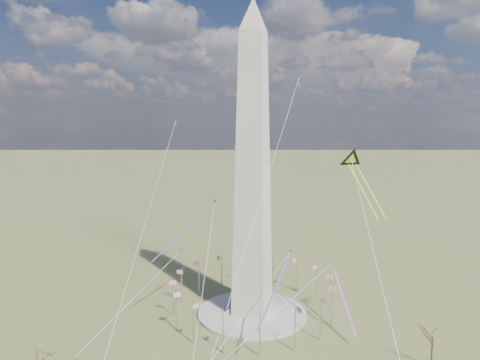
% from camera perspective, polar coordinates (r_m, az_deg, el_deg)
% --- Properties ---
extents(ground, '(2000.00, 2000.00, 0.00)m').
position_cam_1_polar(ground, '(148.97, 1.64, -17.41)').
color(ground, '#596231').
rests_on(ground, ground).
extents(plaza, '(36.00, 36.00, 0.80)m').
position_cam_1_polar(plaza, '(148.80, 1.64, -17.27)').
color(plaza, '#B1AEA2').
rests_on(plaza, ground).
extents(washington_monument, '(15.56, 15.56, 100.00)m').
position_cam_1_polar(washington_monument, '(135.81, 1.71, 1.25)').
color(washington_monument, '#C1B1A1').
rests_on(washington_monument, plaza).
extents(flagpole_ring, '(54.40, 54.40, 13.00)m').
position_cam_1_polar(flagpole_ring, '(146.04, 1.65, -14.82)').
color(flagpole_ring, silver).
rests_on(flagpole_ring, ground).
extents(tree_near, '(7.32, 7.32, 12.81)m').
position_cam_1_polar(tree_near, '(126.52, 24.33, -18.30)').
color(tree_near, '#4E3A2F').
rests_on(tree_near, ground).
extents(tree_far, '(6.11, 6.11, 10.69)m').
position_cam_1_polar(tree_far, '(120.24, -24.75, -20.56)').
color(tree_far, '#4E3A2F').
rests_on(tree_far, ground).
extents(kite_delta_black, '(15.61, 21.14, 17.98)m').
position_cam_1_polar(kite_delta_black, '(133.79, 14.83, 2.25)').
color(kite_delta_black, black).
rests_on(kite_delta_black, ground).
extents(kite_diamond_purple, '(1.71, 2.66, 8.21)m').
position_cam_1_polar(kite_diamond_purple, '(150.98, -7.92, -9.67)').
color(kite_diamond_purple, '#371664').
rests_on(kite_diamond_purple, ground).
extents(kite_streamer_left, '(4.60, 23.32, 16.05)m').
position_cam_1_polar(kite_streamer_left, '(124.23, 5.35, -12.79)').
color(kite_streamer_left, '#ED2542').
rests_on(kite_streamer_left, ground).
extents(kite_streamer_mid, '(13.55, 21.94, 16.86)m').
position_cam_1_polar(kite_streamer_mid, '(138.42, -6.00, -5.43)').
color(kite_streamer_mid, '#ED2542').
rests_on(kite_streamer_mid, ground).
extents(kite_streamer_right, '(10.98, 20.98, 15.54)m').
position_cam_1_polar(kite_streamer_right, '(141.31, 13.19, -13.68)').
color(kite_streamer_right, '#ED2542').
rests_on(kite_streamer_right, ground).
extents(kite_small_red, '(1.34, 1.36, 3.89)m').
position_cam_1_polar(kite_small_red, '(187.04, -8.49, 7.90)').
color(kite_small_red, red).
rests_on(kite_small_red, ground).
extents(kite_small_white, '(1.40, 2.15, 4.66)m').
position_cam_1_polar(kite_small_white, '(172.10, 7.86, 13.15)').
color(kite_small_white, silver).
rests_on(kite_small_white, ground).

